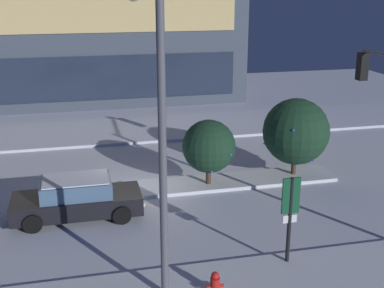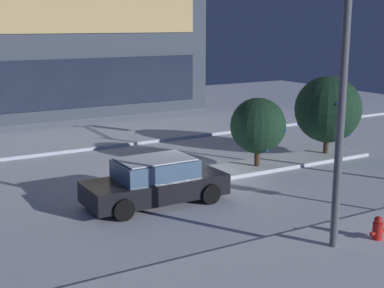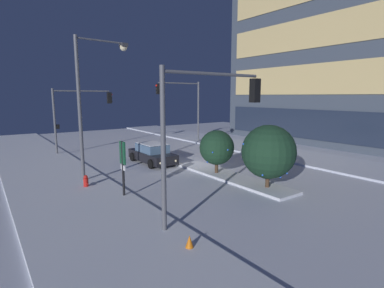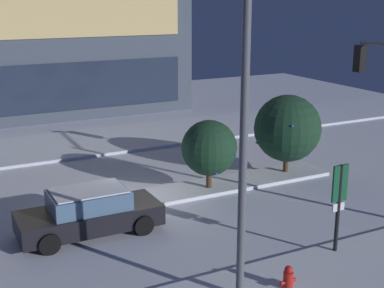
% 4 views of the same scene
% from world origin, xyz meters
% --- Properties ---
extents(ground, '(52.00, 52.00, 0.00)m').
position_xyz_m(ground, '(0.00, 0.00, 0.00)').
color(ground, silver).
extents(curb_strip_far, '(52.00, 5.20, 0.14)m').
position_xyz_m(curb_strip_far, '(0.00, 8.85, 0.07)').
color(curb_strip_far, silver).
rests_on(curb_strip_far, ground).
extents(median_strip, '(9.00, 1.80, 0.14)m').
position_xyz_m(median_strip, '(4.03, -0.02, 0.07)').
color(median_strip, silver).
rests_on(median_strip, ground).
extents(car_near, '(4.66, 2.02, 1.49)m').
position_xyz_m(car_near, '(-2.33, -1.92, 0.71)').
color(car_near, black).
rests_on(car_near, ground).
extents(street_lamp_arched, '(0.63, 3.16, 8.20)m').
position_xyz_m(street_lamp_arched, '(-0.22, -6.74, 5.31)').
color(street_lamp_arched, '#565960').
rests_on(street_lamp_arched, ground).
extents(fire_hydrant, '(0.48, 0.26, 0.77)m').
position_xyz_m(fire_hydrant, '(1.16, -7.81, 0.37)').
color(fire_hydrant, red).
rests_on(fire_hydrant, ground).
extents(parking_info_sign, '(0.55, 0.12, 2.80)m').
position_xyz_m(parking_info_sign, '(3.71, -6.72, 1.79)').
color(parking_info_sign, black).
rests_on(parking_info_sign, ground).
extents(decorated_tree_median, '(2.84, 2.84, 3.48)m').
position_xyz_m(decorated_tree_median, '(6.91, 0.03, 2.06)').
color(decorated_tree_median, '#473323').
rests_on(decorated_tree_median, ground).
extents(decorated_tree_left_of_median, '(2.24, 2.20, 2.85)m').
position_xyz_m(decorated_tree_left_of_median, '(3.01, -0.21, 1.75)').
color(decorated_tree_left_of_median, '#473323').
rests_on(decorated_tree_left_of_median, ground).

